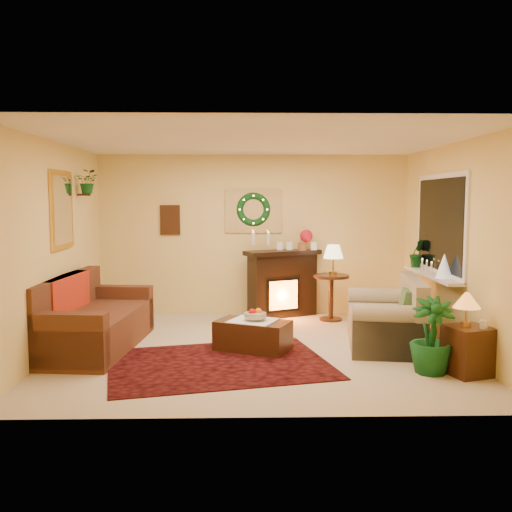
{
  "coord_description": "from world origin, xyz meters",
  "views": [
    {
      "loc": [
        -0.17,
        -7.04,
        1.9
      ],
      "look_at": [
        0.0,
        0.35,
        1.15
      ],
      "focal_mm": 40.0,
      "sensor_mm": 36.0,
      "label": 1
    }
  ],
  "objects_px": {
    "sofa": "(95,315)",
    "end_table_square": "(468,350)",
    "loveseat": "(385,313)",
    "side_table_round": "(331,300)",
    "coffee_table": "(253,334)",
    "fireplace": "(282,282)"
  },
  "relations": [
    {
      "from": "coffee_table",
      "to": "end_table_square",
      "type": "bearing_deg",
      "value": 0.58
    },
    {
      "from": "end_table_square",
      "to": "coffee_table",
      "type": "height_order",
      "value": "end_table_square"
    },
    {
      "from": "sofa",
      "to": "coffee_table",
      "type": "distance_m",
      "value": 2.01
    },
    {
      "from": "sofa",
      "to": "side_table_round",
      "type": "bearing_deg",
      "value": 31.7
    },
    {
      "from": "sofa",
      "to": "loveseat",
      "type": "bearing_deg",
      "value": 6.26
    },
    {
      "from": "coffee_table",
      "to": "fireplace",
      "type": "bearing_deg",
      "value": 100.9
    },
    {
      "from": "fireplace",
      "to": "loveseat",
      "type": "xyz_separation_m",
      "value": [
        1.19,
        -1.88,
        -0.13
      ]
    },
    {
      "from": "end_table_square",
      "to": "sofa",
      "type": "bearing_deg",
      "value": 164.66
    },
    {
      "from": "side_table_round",
      "to": "loveseat",
      "type": "bearing_deg",
      "value": -73.62
    },
    {
      "from": "loveseat",
      "to": "side_table_round",
      "type": "xyz_separation_m",
      "value": [
        -0.45,
        1.55,
        -0.09
      ]
    },
    {
      "from": "loveseat",
      "to": "coffee_table",
      "type": "xyz_separation_m",
      "value": [
        -1.71,
        -0.21,
        -0.21
      ]
    },
    {
      "from": "side_table_round",
      "to": "coffee_table",
      "type": "height_order",
      "value": "side_table_round"
    },
    {
      "from": "loveseat",
      "to": "side_table_round",
      "type": "relative_size",
      "value": 2.13
    },
    {
      "from": "side_table_round",
      "to": "coffee_table",
      "type": "relative_size",
      "value": 0.8
    },
    {
      "from": "side_table_round",
      "to": "end_table_square",
      "type": "relative_size",
      "value": 1.36
    },
    {
      "from": "fireplace",
      "to": "loveseat",
      "type": "relative_size",
      "value": 0.71
    },
    {
      "from": "side_table_round",
      "to": "coffee_table",
      "type": "distance_m",
      "value": 2.16
    },
    {
      "from": "end_table_square",
      "to": "coffee_table",
      "type": "relative_size",
      "value": 0.59
    },
    {
      "from": "loveseat",
      "to": "coffee_table",
      "type": "distance_m",
      "value": 1.73
    },
    {
      "from": "end_table_square",
      "to": "coffee_table",
      "type": "bearing_deg",
      "value": 155.95
    },
    {
      "from": "fireplace",
      "to": "end_table_square",
      "type": "bearing_deg",
      "value": -84.63
    },
    {
      "from": "sofa",
      "to": "end_table_square",
      "type": "height_order",
      "value": "sofa"
    }
  ]
}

